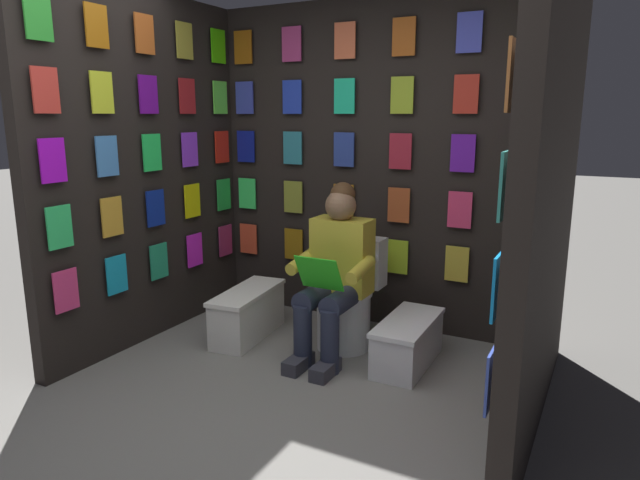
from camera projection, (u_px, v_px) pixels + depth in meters
ground_plane at (218, 444)px, 2.86m from camera, size 30.00×30.00×0.00m
display_wall_back at (375, 167)px, 4.34m from camera, size 2.74×0.14×2.48m
display_wall_left at (549, 195)px, 2.82m from camera, size 0.14×1.98×2.48m
display_wall_right at (145, 170)px, 4.07m from camera, size 0.14×1.98×2.48m
toilet at (348, 301)px, 4.06m from camera, size 0.41×0.55×0.77m
person_reading at (334, 272)px, 3.80m from camera, size 0.52×0.68×1.19m
comic_longbox_near at (408, 342)px, 3.75m from camera, size 0.31×0.71×0.31m
comic_longbox_far at (248, 313)px, 4.22m from camera, size 0.36×0.77×0.36m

